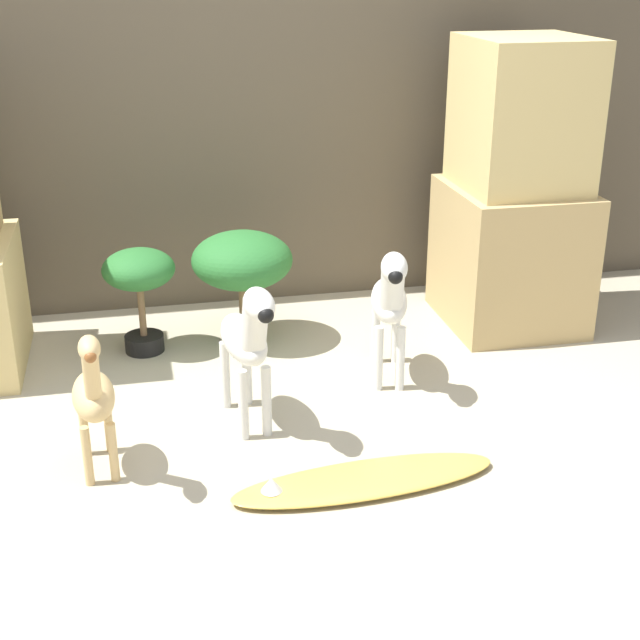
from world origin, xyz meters
name	(u,v)px	position (x,y,z in m)	size (l,w,h in m)	color
ground_plane	(288,461)	(0.00, 0.00, 0.00)	(14.00, 14.00, 0.00)	#B2A88E
wall_back	(223,88)	(0.00, 1.69, 1.10)	(6.40, 0.08, 2.20)	brown
rock_pillar_right	(515,197)	(1.31, 1.10, 0.63)	(0.61, 0.68, 1.37)	tan
zebra_right	(390,298)	(0.54, 0.55, 0.38)	(0.24, 0.54, 0.64)	silver
zebra_left	(248,337)	(-0.10, 0.28, 0.38)	(0.20, 0.54, 0.64)	silver
giraffe_figurine	(93,395)	(-0.66, 0.08, 0.31)	(0.17, 0.43, 0.60)	tan
potted_palm_front	(242,262)	(-0.01, 1.12, 0.39)	(0.47, 0.47, 0.53)	black
potted_palm_back	(139,278)	(-0.48, 1.10, 0.36)	(0.33, 0.33, 0.49)	black
surfboard	(363,480)	(0.23, -0.21, 0.02)	(0.97, 0.31, 0.09)	gold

